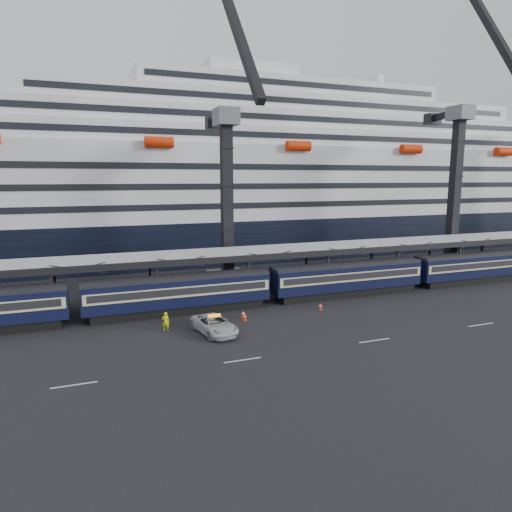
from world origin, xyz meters
name	(u,v)px	position (x,y,z in m)	size (l,w,h in m)	color
ground	(465,311)	(0.00, 0.00, 0.00)	(260.00, 260.00, 0.00)	black
train	(372,275)	(-4.65, 10.00, 2.20)	(133.05, 3.00, 4.05)	black
canopy	(385,244)	(0.00, 14.00, 5.25)	(130.00, 6.25, 5.53)	#999CA1
cruise_ship	(279,186)	(-1.08, 45.99, 12.34)	(214.09, 28.84, 34.00)	black
crane_dark_near	(228,193)	(-20.00, 18.59, 11.93)	(4.50, 17.75, 35.08)	#51555A
crane_dark_mid	(458,181)	(15.00, 17.59, 13.36)	(4.50, 18.24, 39.64)	#51555A
pickup_truck	(214,325)	(-26.33, 2.71, 0.79)	(2.62, 5.68, 1.58)	#B4B6BC
worker	(166,321)	(-30.29, 4.94, 0.88)	(0.64, 0.42, 1.77)	#DAE10B
traffic_cone_b	(245,316)	(-22.53, 5.31, 0.38)	(0.39, 0.39, 0.78)	red
traffic_cone_c	(243,314)	(-22.40, 6.13, 0.42)	(0.43, 0.43, 0.86)	red
traffic_cone_d	(320,306)	(-13.82, 5.90, 0.41)	(0.41, 0.41, 0.83)	red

